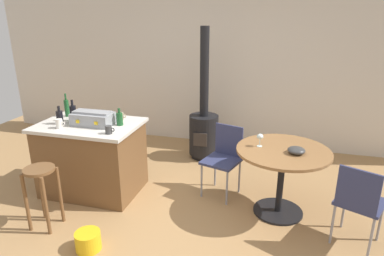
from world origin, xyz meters
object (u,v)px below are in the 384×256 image
at_px(toolbox, 93,118).
at_px(cup_1, 121,116).
at_px(dining_table, 282,165).
at_px(cup_0, 109,130).
at_px(folding_chair_near, 359,200).
at_px(bottle_2, 67,108).
at_px(wooden_stool, 42,186).
at_px(kitchen_island, 92,157).
at_px(wood_stove, 204,127).
at_px(serving_bowl, 296,150).
at_px(cup_2, 59,124).
at_px(folding_chair_far, 224,155).
at_px(bottle_0, 120,119).
at_px(plastic_bucket, 88,241).
at_px(bottle_1, 73,113).
at_px(bottle_3, 60,117).
at_px(wine_glass, 260,137).

relative_size(toolbox, cup_1, 4.37).
distance_m(dining_table, cup_0, 1.91).
bearing_deg(folding_chair_near, bottle_2, 171.27).
height_order(wooden_stool, bottle_2, bottle_2).
relative_size(kitchen_island, wood_stove, 0.61).
height_order(dining_table, serving_bowl, serving_bowl).
xyz_separation_m(cup_0, cup_2, (-0.63, 0.02, 0.01)).
xyz_separation_m(folding_chair_far, cup_2, (-1.80, -0.60, 0.44)).
bearing_deg(folding_chair_near, kitchen_island, 173.78).
xyz_separation_m(folding_chair_far, serving_bowl, (0.80, -0.36, 0.30)).
xyz_separation_m(kitchen_island, wood_stove, (1.09, 1.37, 0.04)).
height_order(wooden_stool, folding_chair_near, folding_chair_near).
bearing_deg(serving_bowl, bottle_0, 178.98).
relative_size(serving_bowl, plastic_bucket, 0.75).
distance_m(bottle_1, plastic_bucket, 1.60).
bearing_deg(plastic_bucket, wooden_stool, 160.48).
bearing_deg(cup_0, plastic_bucket, -80.57).
distance_m(folding_chair_near, bottle_3, 3.31).
height_order(cup_0, wine_glass, cup_0).
bearing_deg(bottle_2, serving_bowl, -3.80).
bearing_deg(serving_bowl, bottle_2, 176.20).
xyz_separation_m(dining_table, serving_bowl, (0.13, -0.07, 0.21)).
distance_m(wood_stove, bottle_0, 1.57).
xyz_separation_m(kitchen_island, cup_0, (0.41, -0.26, 0.48)).
xyz_separation_m(kitchen_island, wooden_stool, (-0.09, -0.82, 0.03)).
bearing_deg(wine_glass, serving_bowl, -14.90).
height_order(wood_stove, bottle_3, wood_stove).
bearing_deg(folding_chair_near, wooden_stool, -170.77).
distance_m(dining_table, plastic_bucket, 2.11).
relative_size(toolbox, bottle_1, 1.78).
relative_size(bottle_0, plastic_bucket, 0.84).
bearing_deg(cup_2, wine_glass, 8.86).
distance_m(wood_stove, wine_glass, 1.60).
relative_size(kitchen_island, cup_0, 10.78).
xyz_separation_m(bottle_1, serving_bowl, (2.60, -0.03, -0.19)).
bearing_deg(wood_stove, cup_0, -112.70).
bearing_deg(bottle_3, bottle_2, 109.30).
bearing_deg(folding_chair_near, cup_2, 178.45).
relative_size(cup_0, plastic_bucket, 0.46).
relative_size(bottle_2, serving_bowl, 1.63).
height_order(folding_chair_far, wood_stove, wood_stove).
height_order(kitchen_island, bottle_1, bottle_1).
bearing_deg(plastic_bucket, toolbox, 114.25).
relative_size(folding_chair_far, bottle_2, 2.89).
distance_m(folding_chair_far, serving_bowl, 0.93).
xyz_separation_m(bottle_2, cup_1, (0.72, 0.05, -0.07)).
bearing_deg(kitchen_island, folding_chair_near, -6.22).
height_order(bottle_2, wine_glass, bottle_2).
height_order(cup_1, cup_2, cup_2).
relative_size(dining_table, wine_glass, 6.92).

